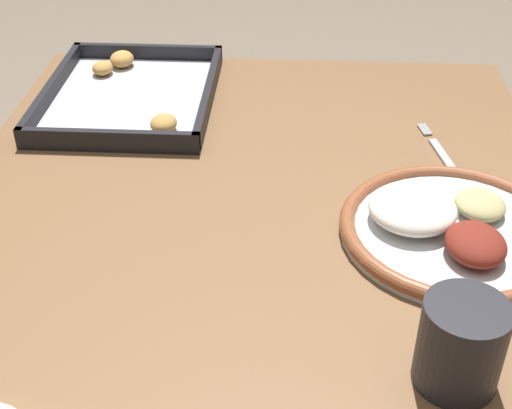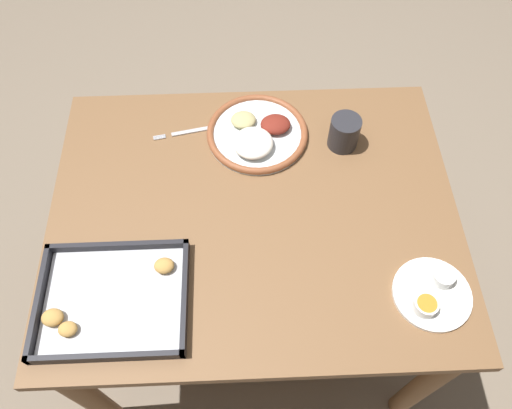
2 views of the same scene
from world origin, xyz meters
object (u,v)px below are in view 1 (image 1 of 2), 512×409
at_px(dinner_plate, 450,227).
at_px(baking_tray, 131,95).
at_px(drinking_cup, 461,345).
at_px(fork, 447,162).

xyz_separation_m(dinner_plate, baking_tray, (0.36, 0.48, -0.00)).
xyz_separation_m(dinner_plate, drinking_cup, (-0.24, 0.03, 0.03)).
xyz_separation_m(baking_tray, drinking_cup, (-0.60, -0.45, 0.04)).
xyz_separation_m(dinner_plate, fork, (0.18, -0.03, -0.01)).
relative_size(dinner_plate, fork, 1.36).
bearing_deg(fork, dinner_plate, 160.34).
xyz_separation_m(fork, baking_tray, (0.18, 0.51, 0.01)).
height_order(baking_tray, drinking_cup, drinking_cup).
relative_size(dinner_plate, baking_tray, 0.83).
distance_m(dinner_plate, fork, 0.18).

